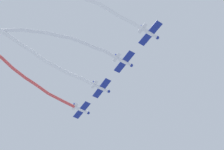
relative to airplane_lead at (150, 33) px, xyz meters
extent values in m
ellipsoid|color=silver|center=(-0.08, -0.06, -0.01)|extent=(3.70, 3.25, 0.84)
sphere|color=navy|center=(1.43, 1.18, -0.01)|extent=(1.00, 1.00, 0.71)
ellipsoid|color=#1E2847|center=(0.32, 0.26, 0.30)|extent=(1.15, 1.08, 0.45)
cube|color=navy|center=(0.03, 0.02, -0.12)|extent=(4.86, 5.49, 0.11)
cube|color=silver|center=(-1.41, -1.16, 0.06)|extent=(2.08, 2.29, 0.09)
cube|color=navy|center=(-1.34, -1.11, 0.50)|extent=(0.79, 0.68, 1.15)
cylinder|color=white|center=(-2.69, -2.15, -0.01)|extent=(2.52, 2.13, 0.83)
cylinder|color=white|center=(-4.66, -3.58, 0.10)|extent=(2.33, 1.87, 0.85)
cylinder|color=white|center=(-6.47, -4.93, 0.20)|extent=(2.23, 1.98, 0.84)
cylinder|color=white|center=(-8.21, -6.32, 0.30)|extent=(2.21, 1.91, 0.82)
cylinder|color=white|center=(-10.00, -7.53, 0.25)|extent=(2.27, 1.70, 0.93)
sphere|color=white|center=(-1.66, -1.37, -0.06)|extent=(0.71, 0.71, 0.71)
sphere|color=white|center=(-3.71, -2.93, 0.04)|extent=(0.71, 0.71, 0.71)
sphere|color=white|center=(-5.60, -4.22, 0.15)|extent=(0.71, 0.71, 0.71)
sphere|color=white|center=(-7.34, -5.64, 0.25)|extent=(0.71, 0.71, 0.71)
sphere|color=white|center=(-9.08, -6.99, 0.34)|extent=(0.71, 0.71, 0.71)
sphere|color=white|center=(-10.92, -8.08, 0.16)|extent=(0.71, 0.71, 0.71)
ellipsoid|color=silver|center=(-5.61, 6.40, 0.29)|extent=(3.75, 3.18, 0.84)
sphere|color=navy|center=(-4.07, 7.60, 0.29)|extent=(1.00, 1.00, 0.71)
ellipsoid|color=#1E2847|center=(-5.21, 6.71, 0.60)|extent=(1.15, 1.07, 0.45)
cube|color=navy|center=(-5.50, 6.48, 0.18)|extent=(4.76, 5.56, 0.11)
cube|color=silver|center=(-6.97, 5.34, 0.36)|extent=(2.05, 2.32, 0.09)
cube|color=navy|center=(-6.90, 5.39, 0.80)|extent=(0.80, 0.66, 1.15)
cylinder|color=white|center=(-8.19, 4.48, 0.53)|extent=(2.52, 1.93, 1.39)
cylinder|color=white|center=(-10.07, 3.32, 0.78)|extent=(2.22, 1.65, 0.83)
cylinder|color=white|center=(-12.06, 2.13, 0.77)|extent=(2.55, 1.98, 0.81)
cylinder|color=white|center=(-14.39, 0.89, 1.10)|extent=(2.96, 1.78, 1.35)
cylinder|color=white|center=(-16.73, -0.02, 1.37)|extent=(2.41, 1.40, 0.77)
cylinder|color=white|center=(-18.92, -0.82, 1.39)|extent=(2.49, 1.56, 0.82)
cylinder|color=white|center=(-21.30, -1.60, 1.43)|extent=(2.76, 1.36, 0.74)
cylinder|color=white|center=(-23.79, -2.25, 1.38)|extent=(2.63, 1.35, 0.82)
cylinder|color=white|center=(-26.30, -2.61, 1.40)|extent=(2.66, 0.80, 0.86)
cylinder|color=white|center=(-28.76, -2.73, 1.55)|extent=(2.43, 0.88, 0.91)
sphere|color=white|center=(-7.23, 5.14, 0.24)|extent=(0.73, 0.73, 0.73)
sphere|color=white|center=(-9.15, 3.82, 0.82)|extent=(0.73, 0.73, 0.73)
sphere|color=white|center=(-10.99, 2.81, 0.73)|extent=(0.73, 0.73, 0.73)
sphere|color=white|center=(-13.12, 1.44, 0.81)|extent=(0.73, 0.73, 0.73)
sphere|color=white|center=(-15.65, 0.33, 1.39)|extent=(0.73, 0.73, 0.73)
sphere|color=white|center=(-17.82, -0.38, 1.35)|extent=(0.73, 0.73, 0.73)
sphere|color=white|center=(-20.01, -1.27, 1.43)|extent=(0.73, 0.73, 0.73)
sphere|color=white|center=(-22.58, -1.92, 1.42)|extent=(0.73, 0.73, 0.73)
sphere|color=white|center=(-25.00, -2.57, 1.33)|extent=(0.73, 0.73, 0.73)
sphere|color=white|center=(-27.60, -2.65, 1.46)|extent=(0.73, 0.73, 0.73)
ellipsoid|color=silver|center=(-11.14, 12.86, -0.01)|extent=(3.78, 3.13, 0.84)
sphere|color=navy|center=(-9.58, 14.04, -0.01)|extent=(1.00, 1.00, 0.71)
ellipsoid|color=#1E2847|center=(-10.73, 13.17, 0.30)|extent=(1.15, 1.06, 0.45)
cube|color=navy|center=(-11.03, 12.95, -0.12)|extent=(4.69, 5.60, 0.11)
cube|color=silver|center=(-12.52, 11.83, 0.06)|extent=(2.02, 2.33, 0.09)
cube|color=navy|center=(-12.45, 11.88, 0.50)|extent=(0.81, 0.65, 1.15)
cylinder|color=white|center=(-13.92, 10.79, 0.12)|extent=(2.89, 2.34, 1.22)
cylinder|color=white|center=(-16.26, 9.11, 0.21)|extent=(2.91, 2.34, 1.02)
cylinder|color=white|center=(-18.56, 7.25, 0.09)|extent=(2.79, 2.65, 0.89)
cylinder|color=white|center=(-20.82, 5.27, 0.12)|extent=(2.86, 2.53, 0.98)
cylinder|color=white|center=(-22.90, 3.30, 0.42)|extent=(2.64, 2.59, 1.39)
cylinder|color=white|center=(-24.80, 1.26, 0.63)|extent=(2.53, 2.61, 0.87)
cylinder|color=white|center=(-26.73, -0.75, 0.79)|extent=(2.66, 2.54, 1.27)
cylinder|color=white|center=(-28.53, -2.63, 0.93)|extent=(2.29, 2.34, 0.93)
sphere|color=white|center=(-12.78, 11.63, -0.06)|extent=(0.81, 0.81, 0.81)
sphere|color=white|center=(-15.07, 9.95, 0.29)|extent=(0.81, 0.81, 0.81)
sphere|color=white|center=(-17.46, 8.27, 0.12)|extent=(0.81, 0.81, 0.81)
sphere|color=white|center=(-19.67, 6.22, 0.05)|extent=(0.81, 0.81, 0.81)
sphere|color=white|center=(-21.96, 4.31, 0.19)|extent=(0.81, 0.81, 0.81)
sphere|color=white|center=(-23.84, 2.28, 0.65)|extent=(0.81, 0.81, 0.81)
sphere|color=white|center=(-25.76, 0.23, 0.61)|extent=(0.81, 0.81, 0.81)
sphere|color=white|center=(-27.71, -1.74, 0.97)|extent=(0.81, 0.81, 0.81)
ellipsoid|color=silver|center=(-16.67, 19.32, 0.29)|extent=(3.71, 3.23, 0.84)
sphere|color=navy|center=(-15.16, 20.56, 0.29)|extent=(1.00, 1.00, 0.71)
ellipsoid|color=#1E2847|center=(-16.28, 19.65, 0.60)|extent=(1.15, 1.08, 0.45)
cube|color=navy|center=(-16.56, 19.41, 0.18)|extent=(4.84, 5.50, 0.11)
cube|color=silver|center=(-18.01, 18.24, 0.36)|extent=(2.07, 2.30, 0.09)
cube|color=navy|center=(-17.94, 18.29, 0.80)|extent=(0.79, 0.67, 1.15)
cylinder|color=#DB4C4C|center=(-19.54, 17.06, 0.40)|extent=(3.02, 2.46, 1.01)
cylinder|color=#DB4C4C|center=(-22.07, 14.95, 0.59)|extent=(2.96, 2.78, 0.71)
cylinder|color=#DB4C4C|center=(-24.36, 12.69, 0.84)|extent=(2.68, 2.67, 1.17)
cylinder|color=#DB4C4C|center=(-26.45, 10.36, 1.09)|extent=(2.59, 2.87, 0.73)
cylinder|color=#DB4C4C|center=(-28.54, 7.88, 1.34)|extent=(2.72, 2.92, 1.16)
cylinder|color=#DB4C4C|center=(-30.33, 5.27, 1.60)|extent=(2.09, 3.04, 0.78)
sphere|color=#DB4C4C|center=(-18.26, 18.03, 0.24)|extent=(0.65, 0.65, 0.65)
sphere|color=#DB4C4C|center=(-20.81, 16.10, 0.56)|extent=(0.65, 0.65, 0.65)
sphere|color=#DB4C4C|center=(-23.32, 13.80, 0.61)|extent=(0.65, 0.65, 0.65)
sphere|color=#DB4C4C|center=(-25.41, 11.58, 1.06)|extent=(0.65, 0.65, 0.65)
sphere|color=#DB4C4C|center=(-27.48, 9.13, 1.12)|extent=(0.65, 0.65, 0.65)
sphere|color=#DB4C4C|center=(-29.59, 6.64, 1.55)|extent=(0.65, 0.65, 0.65)
sphere|color=#DB4C4C|center=(-31.08, 3.91, 1.65)|extent=(0.65, 0.65, 0.65)
camera|label=1|loc=(-3.93, -32.63, -53.37)|focal=51.35mm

